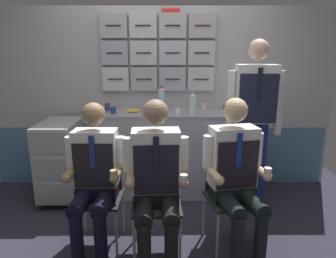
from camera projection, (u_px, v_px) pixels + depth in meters
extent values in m
cube|color=#2F2C3B|center=(155.00, 248.00, 2.68)|extent=(4.80, 4.80, 0.04)
cube|color=#B5B4B7|center=(158.00, 100.00, 3.74)|extent=(4.20, 0.06, 2.15)
cube|color=teal|center=(159.00, 156.00, 3.89)|extent=(4.12, 0.01, 0.73)
cube|color=silver|center=(115.00, 79.00, 3.62)|extent=(0.31, 0.06, 0.27)
cylinder|color=black|center=(114.00, 79.00, 3.58)|extent=(0.17, 0.01, 0.01)
cube|color=#AFB2B8|center=(143.00, 79.00, 3.62)|extent=(0.31, 0.06, 0.27)
cylinder|color=#2A212F|center=(143.00, 79.00, 3.58)|extent=(0.17, 0.01, 0.01)
cube|color=#ACADBC|center=(172.00, 79.00, 3.62)|extent=(0.31, 0.06, 0.27)
cylinder|color=#25222D|center=(172.00, 79.00, 3.58)|extent=(0.17, 0.01, 0.01)
cube|color=silver|center=(200.00, 79.00, 3.62)|extent=(0.31, 0.06, 0.27)
cylinder|color=#272A28|center=(200.00, 79.00, 3.59)|extent=(0.17, 0.01, 0.01)
cube|color=#ACA9BC|center=(114.00, 53.00, 3.54)|extent=(0.31, 0.06, 0.27)
cylinder|color=#232228|center=(113.00, 53.00, 3.51)|extent=(0.17, 0.01, 0.01)
cube|color=silver|center=(143.00, 53.00, 3.55)|extent=(0.31, 0.06, 0.27)
cylinder|color=#262624|center=(143.00, 53.00, 3.51)|extent=(0.17, 0.01, 0.01)
cube|color=silver|center=(172.00, 53.00, 3.55)|extent=(0.31, 0.06, 0.27)
cylinder|color=#272429|center=(172.00, 53.00, 3.51)|extent=(0.17, 0.01, 0.01)
cube|color=silver|center=(201.00, 53.00, 3.55)|extent=(0.31, 0.06, 0.27)
cylinder|color=black|center=(201.00, 53.00, 3.51)|extent=(0.17, 0.01, 0.01)
cube|color=#B1B4B7|center=(113.00, 26.00, 3.47)|extent=(0.31, 0.06, 0.27)
cylinder|color=#222927|center=(112.00, 25.00, 3.43)|extent=(0.17, 0.01, 0.01)
cube|color=silver|center=(142.00, 26.00, 3.47)|extent=(0.31, 0.06, 0.27)
cylinder|color=#1D2727|center=(142.00, 25.00, 3.43)|extent=(0.17, 0.01, 0.01)
cube|color=#BBBBBD|center=(172.00, 26.00, 3.47)|extent=(0.31, 0.06, 0.27)
cylinder|color=#261F2B|center=(172.00, 25.00, 3.43)|extent=(0.17, 0.01, 0.01)
cube|color=#B4ACB9|center=(201.00, 26.00, 3.47)|extent=(0.31, 0.06, 0.27)
cylinder|color=#262429|center=(202.00, 25.00, 3.43)|extent=(0.17, 0.01, 0.01)
cube|color=red|center=(170.00, 11.00, 3.44)|extent=(0.20, 0.02, 0.05)
cube|color=#A7A6B7|center=(169.00, 154.00, 3.61)|extent=(1.65, 0.52, 0.95)
cube|color=#9896A8|center=(169.00, 113.00, 3.49)|extent=(1.68, 0.53, 0.03)
sphere|color=black|center=(41.00, 206.00, 3.29)|extent=(0.07, 0.07, 0.07)
sphere|color=black|center=(70.00, 206.00, 3.29)|extent=(0.07, 0.07, 0.07)
sphere|color=black|center=(58.00, 185.00, 3.82)|extent=(0.07, 0.07, 0.07)
sphere|color=black|center=(83.00, 185.00, 3.82)|extent=(0.07, 0.07, 0.07)
cube|color=#AAAEAE|center=(60.00, 158.00, 3.45)|extent=(0.40, 0.64, 0.83)
cube|color=#969999|center=(52.00, 194.00, 3.20)|extent=(0.35, 0.01, 0.22)
cube|color=#969999|center=(50.00, 169.00, 3.13)|extent=(0.35, 0.01, 0.22)
cube|color=#969999|center=(47.00, 143.00, 3.06)|extent=(0.35, 0.01, 0.22)
cylinder|color=#28282D|center=(47.00, 131.00, 3.06)|extent=(0.32, 0.02, 0.02)
cylinder|color=#A8AAAF|center=(72.00, 234.00, 2.50)|extent=(0.02, 0.02, 0.42)
cylinder|color=#A8AAAF|center=(116.00, 234.00, 2.49)|extent=(0.02, 0.02, 0.42)
cylinder|color=#A8AAAF|center=(84.00, 211.00, 2.85)|extent=(0.02, 0.02, 0.42)
cylinder|color=#A8AAAF|center=(122.00, 212.00, 2.84)|extent=(0.02, 0.02, 0.42)
cube|color=#242A23|center=(97.00, 199.00, 2.62)|extent=(0.41, 0.41, 0.02)
cube|color=#242A23|center=(101.00, 167.00, 2.75)|extent=(0.37, 0.03, 0.40)
cylinder|color=#A8AAAF|center=(81.00, 168.00, 2.74)|extent=(0.02, 0.02, 0.40)
cylinder|color=#A8AAAF|center=(121.00, 168.00, 2.73)|extent=(0.02, 0.02, 0.40)
cylinder|color=black|center=(76.00, 239.00, 2.33)|extent=(0.10, 0.10, 0.42)
cylinder|color=black|center=(100.00, 240.00, 2.33)|extent=(0.10, 0.10, 0.42)
cylinder|color=black|center=(80.00, 202.00, 2.44)|extent=(0.14, 0.37, 0.13)
cylinder|color=black|center=(103.00, 202.00, 2.44)|extent=(0.14, 0.37, 0.13)
cube|color=black|center=(97.00, 191.00, 2.60)|extent=(0.34, 0.21, 0.12)
cube|color=white|center=(95.00, 157.00, 2.54)|extent=(0.36, 0.20, 0.47)
cube|color=black|center=(92.00, 166.00, 2.45)|extent=(0.32, 0.02, 0.38)
cube|color=navy|center=(91.00, 152.00, 2.41)|extent=(0.04, 0.01, 0.26)
cylinder|color=white|center=(70.00, 152.00, 2.53)|extent=(0.08, 0.08, 0.25)
cylinder|color=#9F7F55|center=(70.00, 173.00, 2.47)|extent=(0.07, 0.24, 0.07)
sphere|color=#9F7F55|center=(65.00, 178.00, 2.36)|extent=(0.08, 0.08, 0.08)
cylinder|color=white|center=(120.00, 152.00, 2.53)|extent=(0.08, 0.08, 0.25)
cylinder|color=#9F7F55|center=(116.00, 173.00, 2.46)|extent=(0.07, 0.24, 0.07)
sphere|color=#9F7F55|center=(113.00, 179.00, 2.36)|extent=(0.08, 0.08, 0.08)
cylinder|color=tan|center=(113.00, 174.00, 2.35)|extent=(0.06, 0.06, 0.06)
sphere|color=#9F7F55|center=(92.00, 114.00, 2.45)|extent=(0.19, 0.19, 0.19)
ellipsoid|color=gray|center=(93.00, 112.00, 2.46)|extent=(0.19, 0.17, 0.13)
cylinder|color=#A8AAAF|center=(133.00, 243.00, 2.38)|extent=(0.02, 0.02, 0.42)
cylinder|color=#A8AAAF|center=(179.00, 241.00, 2.40)|extent=(0.02, 0.02, 0.42)
cylinder|color=#A8AAAF|center=(135.00, 218.00, 2.73)|extent=(0.02, 0.02, 0.42)
cylinder|color=#A8AAAF|center=(175.00, 217.00, 2.75)|extent=(0.02, 0.02, 0.42)
cube|color=#242A23|center=(156.00, 205.00, 2.51)|extent=(0.42, 0.42, 0.02)
cube|color=#242A23|center=(155.00, 172.00, 2.64)|extent=(0.37, 0.05, 0.40)
cylinder|color=#A8AAAF|center=(134.00, 173.00, 2.62)|extent=(0.02, 0.02, 0.40)
cylinder|color=#A8AAAF|center=(176.00, 172.00, 2.64)|extent=(0.02, 0.02, 0.40)
cylinder|color=black|center=(144.00, 251.00, 2.20)|extent=(0.10, 0.10, 0.42)
cylinder|color=black|center=(171.00, 250.00, 2.21)|extent=(0.10, 0.10, 0.42)
cylinder|color=black|center=(143.00, 210.00, 2.31)|extent=(0.15, 0.40, 0.13)
cylinder|color=black|center=(169.00, 209.00, 2.33)|extent=(0.15, 0.40, 0.13)
cube|color=black|center=(156.00, 197.00, 2.49)|extent=(0.37, 0.22, 0.12)
cube|color=white|center=(155.00, 160.00, 2.43)|extent=(0.39, 0.23, 0.50)
cube|color=black|center=(156.00, 170.00, 2.34)|extent=(0.35, 0.03, 0.40)
cube|color=black|center=(155.00, 155.00, 2.30)|extent=(0.04, 0.01, 0.28)
cylinder|color=white|center=(127.00, 154.00, 2.40)|extent=(0.08, 0.08, 0.27)
cylinder|color=#9B7A5E|center=(130.00, 179.00, 2.34)|extent=(0.08, 0.25, 0.07)
sphere|color=#9B7A5E|center=(129.00, 185.00, 2.23)|extent=(0.08, 0.08, 0.08)
cylinder|color=white|center=(183.00, 153.00, 2.43)|extent=(0.08, 0.08, 0.27)
cylinder|color=#9B7A5E|center=(181.00, 177.00, 2.36)|extent=(0.08, 0.25, 0.07)
sphere|color=#9B7A5E|center=(183.00, 183.00, 2.25)|extent=(0.08, 0.08, 0.08)
cylinder|color=silver|center=(183.00, 178.00, 2.24)|extent=(0.06, 0.06, 0.06)
sphere|color=#9B7A5E|center=(155.00, 112.00, 2.33)|extent=(0.20, 0.20, 0.20)
ellipsoid|color=gray|center=(155.00, 110.00, 2.34)|extent=(0.20, 0.19, 0.14)
cylinder|color=#A8AAAF|center=(217.00, 237.00, 2.46)|extent=(0.02, 0.02, 0.42)
cylinder|color=#A8AAAF|center=(258.00, 232.00, 2.53)|extent=(0.02, 0.02, 0.42)
cylinder|color=#A8AAAF|center=(203.00, 214.00, 2.80)|extent=(0.02, 0.02, 0.42)
cylinder|color=#A8AAAF|center=(240.00, 210.00, 2.87)|extent=(0.02, 0.02, 0.42)
cube|color=#242A23|center=(231.00, 199.00, 2.61)|extent=(0.47, 0.47, 0.02)
cube|color=#242A23|center=(223.00, 168.00, 2.74)|extent=(0.37, 0.10, 0.40)
cylinder|color=#A8AAAF|center=(204.00, 170.00, 2.69)|extent=(0.02, 0.02, 0.40)
cylinder|color=#A8AAAF|center=(243.00, 167.00, 2.76)|extent=(0.02, 0.02, 0.40)
cylinder|color=black|center=(236.00, 242.00, 2.30)|extent=(0.10, 0.10, 0.42)
cylinder|color=black|center=(260.00, 239.00, 2.33)|extent=(0.10, 0.10, 0.42)
cylinder|color=black|center=(228.00, 204.00, 2.41)|extent=(0.21, 0.41, 0.13)
cylinder|color=black|center=(251.00, 201.00, 2.44)|extent=(0.21, 0.41, 0.13)
cube|color=black|center=(231.00, 191.00, 2.59)|extent=(0.39, 0.27, 0.12)
cube|color=white|center=(232.00, 156.00, 2.53)|extent=(0.41, 0.28, 0.50)
cube|color=black|center=(237.00, 165.00, 2.44)|extent=(0.34, 0.08, 0.40)
cube|color=navy|center=(238.00, 150.00, 2.40)|extent=(0.04, 0.02, 0.28)
cylinder|color=white|center=(207.00, 152.00, 2.48)|extent=(0.08, 0.08, 0.27)
cylinder|color=#DBB68E|center=(213.00, 175.00, 2.41)|extent=(0.12, 0.26, 0.07)
sphere|color=#DBB68E|center=(219.00, 180.00, 2.31)|extent=(0.08, 0.08, 0.08)
cylinder|color=white|center=(257.00, 148.00, 2.56)|extent=(0.08, 0.08, 0.27)
cylinder|color=#DBB68E|center=(259.00, 171.00, 2.49)|extent=(0.12, 0.26, 0.07)
sphere|color=#DBB68E|center=(266.00, 176.00, 2.38)|extent=(0.08, 0.08, 0.08)
cylinder|color=white|center=(267.00, 171.00, 2.37)|extent=(0.06, 0.06, 0.06)
sphere|color=#DBB68E|center=(234.00, 110.00, 2.43)|extent=(0.20, 0.20, 0.20)
ellipsoid|color=brown|center=(234.00, 108.00, 2.44)|extent=(0.22, 0.21, 0.14)
cube|color=black|center=(238.00, 208.00, 3.27)|extent=(0.10, 0.24, 0.06)
cube|color=black|center=(257.00, 208.00, 3.26)|extent=(0.10, 0.24, 0.06)
cylinder|color=navy|center=(241.00, 164.00, 3.18)|extent=(0.12, 0.12, 0.91)
cylinder|color=navy|center=(258.00, 164.00, 3.17)|extent=(0.12, 0.12, 0.91)
cube|color=white|center=(255.00, 94.00, 2.99)|extent=(0.40, 0.24, 0.56)
cube|color=#1B1E39|center=(257.00, 99.00, 2.88)|extent=(0.36, 0.03, 0.47)
cube|color=black|center=(259.00, 85.00, 2.84)|extent=(0.04, 0.01, 0.31)
cylinder|color=white|center=(230.00, 102.00, 3.02)|extent=(0.08, 0.08, 0.62)
sphere|color=beige|center=(228.00, 133.00, 3.10)|extent=(0.08, 0.08, 0.08)
cylinder|color=white|center=(278.00, 103.00, 3.00)|extent=(0.08, 0.08, 0.62)
sphere|color=beige|center=(276.00, 133.00, 3.08)|extent=(0.08, 0.08, 0.08)
sphere|color=beige|center=(258.00, 49.00, 2.88)|extent=(0.20, 0.20, 0.20)
ellipsoid|color=brown|center=(258.00, 48.00, 2.89)|extent=(0.20, 0.18, 0.14)
cylinder|color=silver|center=(161.00, 101.00, 3.47)|extent=(0.08, 0.08, 0.25)
cone|color=silver|center=(160.00, 89.00, 3.44)|extent=(0.08, 0.08, 0.02)
cylinder|color=red|center=(160.00, 87.00, 3.43)|extent=(0.04, 0.04, 0.02)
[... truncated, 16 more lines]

